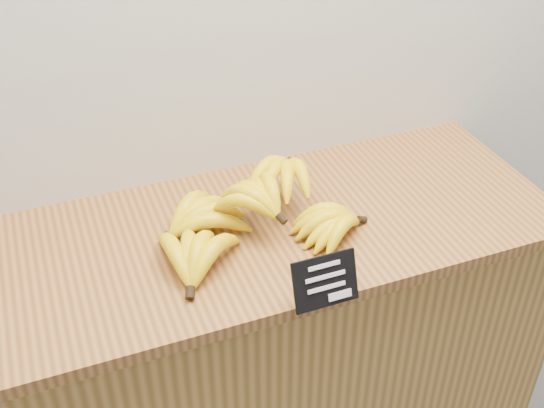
% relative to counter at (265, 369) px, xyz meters
% --- Properties ---
extents(counter, '(1.39, 0.50, 0.90)m').
position_rel_counter_xyz_m(counter, '(0.00, 0.00, 0.00)').
color(counter, olive).
rests_on(counter, ground).
extents(counter_top, '(1.33, 0.54, 0.03)m').
position_rel_counter_xyz_m(counter_top, '(0.00, 0.00, 0.47)').
color(counter_top, '#915F2D').
rests_on(counter_top, counter).
extents(chalkboard_sign, '(0.13, 0.04, 0.10)m').
position_rel_counter_xyz_m(chalkboard_sign, '(0.02, -0.27, 0.53)').
color(chalkboard_sign, black).
rests_on(chalkboard_sign, counter_top).
extents(banana_pile, '(0.52, 0.33, 0.12)m').
position_rel_counter_xyz_m(banana_pile, '(-0.05, -0.01, 0.53)').
color(banana_pile, yellow).
rests_on(banana_pile, counter_top).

